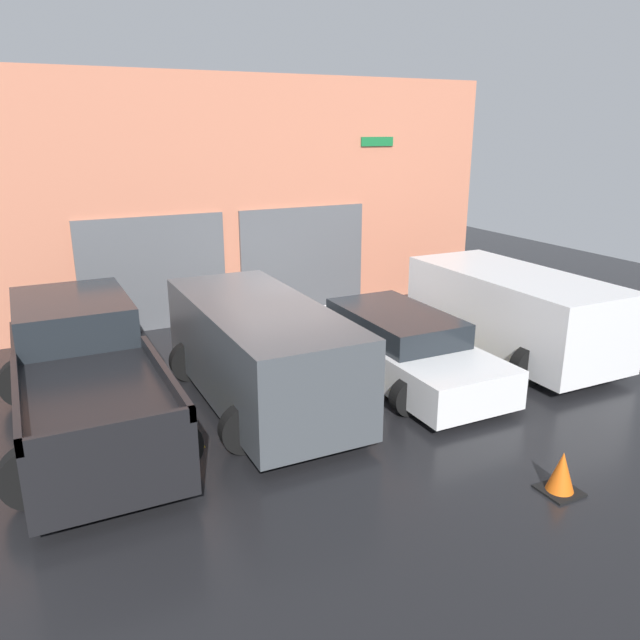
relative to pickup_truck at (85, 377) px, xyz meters
name	(u,v)px	position (x,y,z in m)	size (l,w,h in m)	color
ground_plane	(292,356)	(3.99, 1.48, -0.84)	(28.00, 28.00, 0.00)	black
shophouse_building	(233,202)	(3.99, 4.77, 1.87)	(13.21, 0.68, 5.50)	#D17A5B
pickup_truck	(85,377)	(0.00, 0.00, 0.00)	(2.45, 5.13, 1.77)	black
sedan_white	(397,345)	(5.32, -0.24, -0.27)	(2.09, 4.72, 1.20)	white
sedan_side	(512,310)	(7.99, -0.26, 0.06)	(2.41, 4.47, 1.65)	white
van_right	(260,350)	(2.66, -0.26, 0.07)	(2.31, 4.68, 1.68)	#474C51
parking_stripe_left	(182,417)	(1.33, -0.27, -0.83)	(0.12, 2.20, 0.01)	gold
parking_stripe_centre	(333,387)	(3.99, -0.27, -0.83)	(0.12, 2.20, 0.01)	gold
parking_stripe_right	(455,363)	(6.66, -0.27, -0.83)	(0.12, 2.20, 0.01)	gold
parking_stripe_far_right	(557,343)	(9.32, -0.27, -0.83)	(0.12, 2.20, 0.01)	gold
traffic_cone	(561,474)	(5.05, -4.41, -0.58)	(0.47, 0.47, 0.55)	black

